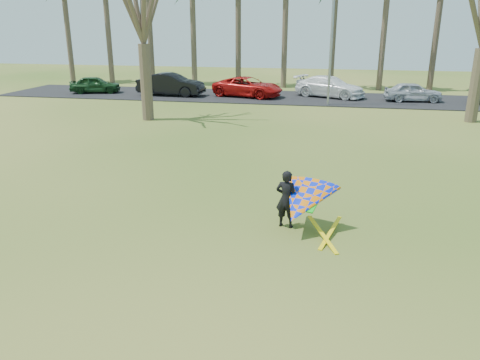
% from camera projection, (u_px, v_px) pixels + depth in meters
% --- Properties ---
extents(ground, '(100.00, 100.00, 0.00)m').
position_uv_depth(ground, '(224.00, 248.00, 11.42)').
color(ground, '#235211').
rests_on(ground, ground).
extents(parking_strip, '(46.00, 7.00, 0.06)m').
position_uv_depth(parking_strip, '(301.00, 98.00, 34.67)').
color(parking_strip, black).
rests_on(parking_strip, ground).
extents(streetlight, '(2.28, 0.18, 8.00)m').
position_uv_depth(streetlight, '(334.00, 37.00, 30.07)').
color(streetlight, gray).
rests_on(streetlight, ground).
extents(car_0, '(4.12, 2.56, 1.31)m').
position_uv_depth(car_0, '(95.00, 84.00, 36.82)').
color(car_0, '#173B1B').
rests_on(car_0, parking_strip).
extents(car_1, '(5.13, 1.99, 1.67)m').
position_uv_depth(car_1, '(171.00, 84.00, 35.41)').
color(car_1, black).
rests_on(car_1, parking_strip).
extents(car_2, '(5.67, 3.69, 1.45)m').
position_uv_depth(car_2, '(248.00, 87.00, 34.88)').
color(car_2, '#AC0F0D').
rests_on(car_2, parking_strip).
extents(car_3, '(5.66, 4.05, 1.52)m').
position_uv_depth(car_3, '(330.00, 87.00, 34.70)').
color(car_3, white).
rests_on(car_3, parking_strip).
extents(car_4, '(4.01, 1.90, 1.33)m').
position_uv_depth(car_4, '(413.00, 92.00, 32.71)').
color(car_4, '#A9AEB7').
rests_on(car_4, parking_strip).
extents(kite_flyer, '(2.13, 2.39, 2.02)m').
position_uv_depth(kite_flyer, '(301.00, 201.00, 12.09)').
color(kite_flyer, black).
rests_on(kite_flyer, ground).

